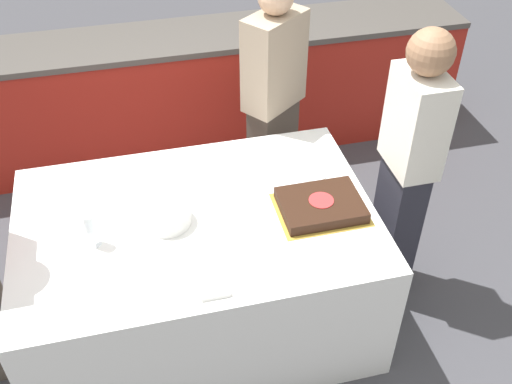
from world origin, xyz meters
TOP-DOWN VIEW (x-y plane):
  - ground_plane at (0.00, 0.00)m, footprint 14.00×14.00m
  - back_counter at (0.00, 1.66)m, footprint 4.40×0.58m
  - dining_table at (0.00, 0.00)m, footprint 1.75×1.18m
  - cake at (0.61, -0.09)m, footprint 0.43×0.35m
  - plate_stack at (-0.13, -0.01)m, footprint 0.23×0.23m
  - wine_glass at (-0.48, -0.07)m, footprint 0.06×0.06m
  - side_plate_near_cake at (0.66, 0.22)m, footprint 0.19×0.19m
  - utensil_pile at (0.01, -0.48)m, footprint 0.13×0.09m
  - person_cutting_cake at (0.61, 0.81)m, footprint 0.42×0.38m
  - person_seated_right at (1.09, 0.00)m, footprint 0.22×0.32m

SIDE VIEW (x-z plane):
  - ground_plane at x=0.00m, z-range 0.00..0.00m
  - dining_table at x=0.00m, z-range 0.00..0.76m
  - back_counter at x=0.00m, z-range 0.00..0.92m
  - side_plate_near_cake at x=0.66m, z-range 0.76..0.76m
  - utensil_pile at x=0.01m, z-range 0.76..0.78m
  - cake at x=0.61m, z-range 0.76..0.82m
  - plate_stack at x=-0.13m, z-range 0.76..0.84m
  - person_cutting_cake at x=0.61m, z-range 0.03..1.61m
  - person_seated_right at x=1.09m, z-range 0.05..1.66m
  - wine_glass at x=-0.48m, z-range 0.80..0.97m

